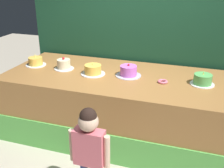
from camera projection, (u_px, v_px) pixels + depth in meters
ground_plane at (112, 163)px, 3.45m from camera, size 12.00×12.00×0.00m
stage_platform at (127, 107)px, 3.86m from camera, size 3.37×1.37×0.92m
curtain_backdrop at (142, 35)px, 4.20m from camera, size 3.63×0.08×2.65m
child_figure at (89, 144)px, 2.62m from camera, size 0.42×0.19×1.09m
donut at (163, 81)px, 3.48m from camera, size 0.13×0.13×0.03m
cake_far_left at (36, 62)px, 4.09m from camera, size 0.30×0.30×0.18m
cake_left at (64, 65)px, 3.94m from camera, size 0.28×0.28×0.18m
cake_center at (93, 70)px, 3.74m from camera, size 0.33×0.33×0.18m
cake_right at (128, 71)px, 3.68m from camera, size 0.35×0.35×0.17m
cake_far_right at (203, 80)px, 3.40m from camera, size 0.30×0.30×0.17m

